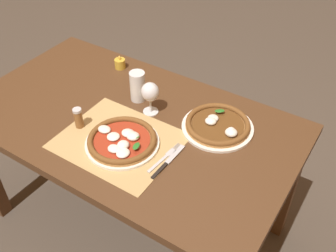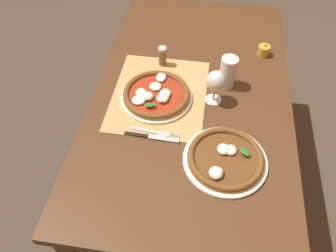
{
  "view_description": "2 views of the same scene",
  "coord_description": "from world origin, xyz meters",
  "px_view_note": "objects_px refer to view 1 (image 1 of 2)",
  "views": [
    {
      "loc": [
        0.87,
        -1.03,
        1.85
      ],
      "look_at": [
        0.21,
        -0.0,
        0.8
      ],
      "focal_mm": 42.0,
      "sensor_mm": 36.0,
      "label": 1
    },
    {
      "loc": [
        1.05,
        0.05,
        1.75
      ],
      "look_at": [
        0.26,
        -0.07,
        0.78
      ],
      "focal_mm": 35.0,
      "sensor_mm": 36.0,
      "label": 2
    }
  ],
  "objects_px": {
    "pizza_near": "(122,141)",
    "votive_candle": "(120,64)",
    "pizza_far": "(218,125)",
    "pint_glass": "(138,87)",
    "knife": "(168,161)",
    "fork": "(165,157)",
    "wine_glass": "(150,93)",
    "pepper_shaker": "(78,118)"
  },
  "relations": [
    {
      "from": "pint_glass",
      "to": "knife",
      "type": "xyz_separation_m",
      "value": [
        0.34,
        -0.27,
        -0.06
      ]
    },
    {
      "from": "fork",
      "to": "votive_candle",
      "type": "xyz_separation_m",
      "value": [
        -0.56,
        0.43,
        0.02
      ]
    },
    {
      "from": "pizza_far",
      "to": "pint_glass",
      "type": "xyz_separation_m",
      "value": [
        -0.41,
        -0.01,
        0.05
      ]
    },
    {
      "from": "fork",
      "to": "wine_glass",
      "type": "bearing_deg",
      "value": 135.49
    },
    {
      "from": "pizza_near",
      "to": "pepper_shaker",
      "type": "relative_size",
      "value": 3.15
    },
    {
      "from": "pizza_near",
      "to": "pizza_far",
      "type": "distance_m",
      "value": 0.41
    },
    {
      "from": "fork",
      "to": "votive_candle",
      "type": "distance_m",
      "value": 0.71
    },
    {
      "from": "pizza_near",
      "to": "pepper_shaker",
      "type": "xyz_separation_m",
      "value": [
        -0.22,
        -0.01,
        0.03
      ]
    },
    {
      "from": "wine_glass",
      "to": "pint_glass",
      "type": "relative_size",
      "value": 1.07
    },
    {
      "from": "pizza_near",
      "to": "wine_glass",
      "type": "height_order",
      "value": "wine_glass"
    },
    {
      "from": "wine_glass",
      "to": "fork",
      "type": "relative_size",
      "value": 0.77
    },
    {
      "from": "votive_candle",
      "to": "knife",
      "type": "bearing_deg",
      "value": -37.12
    },
    {
      "from": "wine_glass",
      "to": "knife",
      "type": "xyz_separation_m",
      "value": [
        0.24,
        -0.22,
        -0.1
      ]
    },
    {
      "from": "pizza_far",
      "to": "votive_candle",
      "type": "height_order",
      "value": "votive_candle"
    },
    {
      "from": "pint_glass",
      "to": "pepper_shaker",
      "type": "xyz_separation_m",
      "value": [
        -0.09,
        -0.3,
        -0.02
      ]
    },
    {
      "from": "pizza_far",
      "to": "knife",
      "type": "bearing_deg",
      "value": -103.78
    },
    {
      "from": "fork",
      "to": "knife",
      "type": "xyz_separation_m",
      "value": [
        0.02,
        -0.01,
        0.0
      ]
    },
    {
      "from": "votive_candle",
      "to": "pepper_shaker",
      "type": "distance_m",
      "value": 0.49
    },
    {
      "from": "wine_glass",
      "to": "fork",
      "type": "bearing_deg",
      "value": -44.51
    },
    {
      "from": "pizza_far",
      "to": "pepper_shaker",
      "type": "bearing_deg",
      "value": -148.32
    },
    {
      "from": "pizza_near",
      "to": "pint_glass",
      "type": "distance_m",
      "value": 0.32
    },
    {
      "from": "wine_glass",
      "to": "pepper_shaker",
      "type": "height_order",
      "value": "wine_glass"
    },
    {
      "from": "pizza_far",
      "to": "knife",
      "type": "xyz_separation_m",
      "value": [
        -0.07,
        -0.28,
        -0.01
      ]
    },
    {
      "from": "pizza_far",
      "to": "wine_glass",
      "type": "xyz_separation_m",
      "value": [
        -0.31,
        -0.06,
        0.09
      ]
    },
    {
      "from": "wine_glass",
      "to": "pint_glass",
      "type": "height_order",
      "value": "wine_glass"
    },
    {
      "from": "fork",
      "to": "pizza_near",
      "type": "bearing_deg",
      "value": -171.02
    },
    {
      "from": "wine_glass",
      "to": "pepper_shaker",
      "type": "xyz_separation_m",
      "value": [
        -0.2,
        -0.25,
        -0.06
      ]
    },
    {
      "from": "pizza_near",
      "to": "pizza_far",
      "type": "relative_size",
      "value": 0.99
    },
    {
      "from": "knife",
      "to": "pepper_shaker",
      "type": "bearing_deg",
      "value": -176.29
    },
    {
      "from": "pizza_near",
      "to": "pepper_shaker",
      "type": "distance_m",
      "value": 0.23
    },
    {
      "from": "pizza_far",
      "to": "pepper_shaker",
      "type": "distance_m",
      "value": 0.6
    },
    {
      "from": "wine_glass",
      "to": "fork",
      "type": "xyz_separation_m",
      "value": [
        0.22,
        -0.21,
        -0.1
      ]
    },
    {
      "from": "fork",
      "to": "knife",
      "type": "relative_size",
      "value": 0.93
    },
    {
      "from": "pizza_far",
      "to": "wine_glass",
      "type": "bearing_deg",
      "value": -168.71
    },
    {
      "from": "fork",
      "to": "pepper_shaker",
      "type": "bearing_deg",
      "value": -174.56
    },
    {
      "from": "pizza_far",
      "to": "votive_candle",
      "type": "distance_m",
      "value": 0.67
    },
    {
      "from": "pizza_near",
      "to": "wine_glass",
      "type": "distance_m",
      "value": 0.26
    },
    {
      "from": "pizza_near",
      "to": "votive_candle",
      "type": "xyz_separation_m",
      "value": [
        -0.37,
        0.46,
        0.0
      ]
    },
    {
      "from": "pint_glass",
      "to": "pepper_shaker",
      "type": "height_order",
      "value": "pint_glass"
    },
    {
      "from": "pizza_near",
      "to": "knife",
      "type": "xyz_separation_m",
      "value": [
        0.21,
        0.02,
        -0.02
      ]
    },
    {
      "from": "pizza_near",
      "to": "pint_glass",
      "type": "bearing_deg",
      "value": 114.24
    },
    {
      "from": "pint_glass",
      "to": "knife",
      "type": "relative_size",
      "value": 0.67
    }
  ]
}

